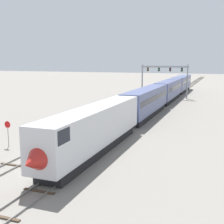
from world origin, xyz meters
name	(u,v)px	position (x,y,z in m)	size (l,w,h in m)	color
ground_plane	(57,163)	(0.00, 0.00, 0.00)	(400.00, 400.00, 0.00)	gray
track_main	(176,95)	(2.00, 60.00, 0.07)	(2.60, 200.00, 0.16)	slate
track_near	(137,104)	(-3.50, 40.00, 0.07)	(2.60, 160.00, 0.16)	slate
passenger_train	(160,94)	(2.00, 37.58, 2.60)	(3.04, 87.86, 4.80)	silver
signal_gantry	(164,73)	(-0.25, 53.36, 6.20)	(12.10, 0.49, 8.49)	#999BA0
stop_sign	(8,130)	(-8.00, 2.99, 1.87)	(0.76, 0.08, 2.88)	gray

